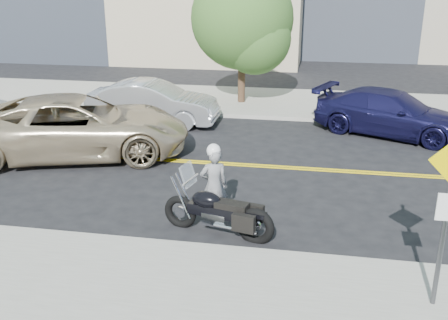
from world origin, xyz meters
TOP-DOWN VIEW (x-y plane):
  - ground_plane at (0.00, 0.00)m, footprint 120.00×120.00m
  - sidewalk_far at (0.00, 7.50)m, footprint 60.00×5.00m
  - motorcyclist at (-0.01, -3.62)m, footprint 0.73×0.62m
  - motorcycle at (0.21, -4.26)m, footprint 2.54×1.28m
  - suv at (-4.88, -0.03)m, footprint 7.20×4.84m
  - parked_car_silver at (-3.75, 3.73)m, footprint 4.77×1.70m
  - parked_car_blue at (4.65, 3.87)m, footprint 5.61×3.96m
  - tree_far_a at (-0.97, 7.11)m, footprint 4.07×4.07m

SIDE VIEW (x-z plane):
  - ground_plane at x=0.00m, z-range 0.00..0.00m
  - sidewalk_far at x=0.00m, z-range 0.00..0.15m
  - motorcycle at x=0.21m, z-range 0.00..1.48m
  - parked_car_blue at x=4.65m, z-range 0.00..1.51m
  - parked_car_silver at x=-3.75m, z-range 0.00..1.57m
  - motorcyclist at x=-0.01m, z-range 0.00..1.80m
  - suv at x=-4.88m, z-range 0.00..1.83m
  - tree_far_a at x=-0.97m, z-range 0.74..6.31m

